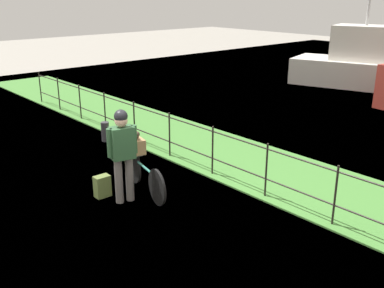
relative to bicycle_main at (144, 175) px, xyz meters
name	(u,v)px	position (x,y,z in m)	size (l,w,h in m)	color
ground_plane	(148,220)	(0.91, -0.59, -0.35)	(60.00, 60.00, 0.00)	gray
grass_strip	(271,171)	(0.91, 2.56, -0.33)	(27.00, 2.40, 0.03)	#478438
iron_fence	(238,156)	(0.91, 1.52, 0.25)	(18.04, 0.04, 1.03)	#28231E
bicycle_main	(144,175)	(0.00, 0.00, 0.00)	(1.72, 0.43, 0.65)	black
wooden_crate	(135,146)	(-0.40, 0.09, 0.45)	(0.40, 0.29, 0.28)	#A87F51
terrier_dog	(135,135)	(-0.38, 0.08, 0.66)	(0.32, 0.20, 0.18)	#4C3D2D
cyclist_person	(123,148)	(0.07, -0.48, 0.66)	(0.34, 0.53, 1.68)	slate
backpack_on_paving	(102,186)	(-0.37, -0.68, -0.15)	(0.28, 0.18, 0.40)	olive
mooring_bollard	(105,132)	(-3.11, 1.02, -0.10)	(0.20, 0.20, 0.49)	#38383D
moored_boat_near	(362,65)	(-2.45, 12.10, 0.49)	(5.53, 3.46, 3.93)	silver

